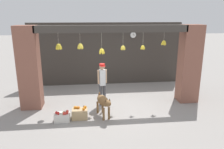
{
  "coord_description": "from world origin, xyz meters",
  "views": [
    {
      "loc": [
        -0.85,
        -7.27,
        3.22
      ],
      "look_at": [
        0.0,
        0.41,
        1.1
      ],
      "focal_mm": 35.0,
      "sensor_mm": 36.0,
      "label": 1
    }
  ],
  "objects_px": {
    "fruit_crate_apples": "(62,117)",
    "fruit_crate_oranges": "(80,113)",
    "dog": "(104,102)",
    "shopkeeper": "(102,82)",
    "wall_clock": "(133,35)",
    "water_bottle": "(84,110)"
  },
  "relations": [
    {
      "from": "dog",
      "to": "wall_clock",
      "type": "xyz_separation_m",
      "value": [
        1.64,
        3.49,
        1.79
      ]
    },
    {
      "from": "fruit_crate_oranges",
      "to": "wall_clock",
      "type": "xyz_separation_m",
      "value": [
        2.41,
        3.49,
        2.16
      ]
    },
    {
      "from": "dog",
      "to": "fruit_crate_oranges",
      "type": "height_order",
      "value": "dog"
    },
    {
      "from": "fruit_crate_oranges",
      "to": "dog",
      "type": "bearing_deg",
      "value": -0.04
    },
    {
      "from": "fruit_crate_oranges",
      "to": "wall_clock",
      "type": "relative_size",
      "value": 1.74
    },
    {
      "from": "dog",
      "to": "fruit_crate_oranges",
      "type": "bearing_deg",
      "value": -106.79
    },
    {
      "from": "fruit_crate_apples",
      "to": "shopkeeper",
      "type": "bearing_deg",
      "value": 40.68
    },
    {
      "from": "fruit_crate_apples",
      "to": "wall_clock",
      "type": "xyz_separation_m",
      "value": [
        2.94,
        3.66,
        2.16
      ]
    },
    {
      "from": "dog",
      "to": "shopkeeper",
      "type": "xyz_separation_m",
      "value": [
        0.03,
        0.97,
        0.38
      ]
    },
    {
      "from": "wall_clock",
      "to": "dog",
      "type": "bearing_deg",
      "value": -115.16
    },
    {
      "from": "dog",
      "to": "fruit_crate_apples",
      "type": "xyz_separation_m",
      "value": [
        -1.3,
        -0.17,
        -0.37
      ]
    },
    {
      "from": "shopkeeper",
      "to": "fruit_crate_apples",
      "type": "distance_m",
      "value": 1.91
    },
    {
      "from": "dog",
      "to": "fruit_crate_oranges",
      "type": "relative_size",
      "value": 2.17
    },
    {
      "from": "dog",
      "to": "fruit_crate_apples",
      "type": "relative_size",
      "value": 2.25
    },
    {
      "from": "fruit_crate_oranges",
      "to": "fruit_crate_apples",
      "type": "distance_m",
      "value": 0.56
    },
    {
      "from": "fruit_crate_oranges",
      "to": "wall_clock",
      "type": "height_order",
      "value": "wall_clock"
    },
    {
      "from": "dog",
      "to": "water_bottle",
      "type": "height_order",
      "value": "dog"
    },
    {
      "from": "fruit_crate_apples",
      "to": "wall_clock",
      "type": "bearing_deg",
      "value": 51.23
    },
    {
      "from": "fruit_crate_apples",
      "to": "fruit_crate_oranges",
      "type": "bearing_deg",
      "value": 17.97
    },
    {
      "from": "shopkeeper",
      "to": "fruit_crate_apples",
      "type": "xyz_separation_m",
      "value": [
        -1.33,
        -1.14,
        -0.75
      ]
    },
    {
      "from": "dog",
      "to": "wall_clock",
      "type": "relative_size",
      "value": 3.77
    },
    {
      "from": "dog",
      "to": "fruit_crate_apples",
      "type": "distance_m",
      "value": 1.36
    }
  ]
}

